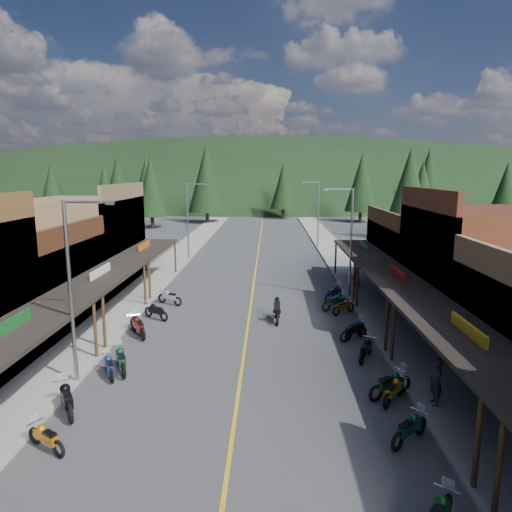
# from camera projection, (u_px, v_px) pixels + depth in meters

# --- Properties ---
(ground) EXTENTS (220.00, 220.00, 0.00)m
(ground) POSITION_uv_depth(u_px,v_px,m) (246.00, 336.00, 25.60)
(ground) COLOR #38383A
(ground) RESTS_ON ground
(centerline) EXTENTS (0.15, 90.00, 0.01)m
(centerline) POSITION_uv_depth(u_px,v_px,m) (256.00, 265.00, 45.25)
(centerline) COLOR gold
(centerline) RESTS_ON ground
(sidewalk_west) EXTENTS (3.40, 94.00, 0.15)m
(sidewalk_west) POSITION_uv_depth(u_px,v_px,m) (169.00, 264.00, 45.49)
(sidewalk_west) COLOR gray
(sidewalk_west) RESTS_ON ground
(sidewalk_east) EXTENTS (3.40, 94.00, 0.15)m
(sidewalk_east) POSITION_uv_depth(u_px,v_px,m) (344.00, 265.00, 44.99)
(sidewalk_east) COLOR gray
(sidewalk_east) RESTS_ON ground
(shop_west_2) EXTENTS (10.90, 9.00, 6.20)m
(shop_west_2) POSITION_uv_depth(u_px,v_px,m) (18.00, 284.00, 27.20)
(shop_west_2) COLOR #3F2111
(shop_west_2) RESTS_ON ground
(shop_west_3) EXTENTS (10.90, 10.20, 8.20)m
(shop_west_3) POSITION_uv_depth(u_px,v_px,m) (81.00, 243.00, 36.46)
(shop_west_3) COLOR brown
(shop_west_3) RESTS_ON ground
(shop_east_2) EXTENTS (10.90, 9.00, 8.20)m
(shop_east_2) POSITION_uv_depth(u_px,v_px,m) (486.00, 270.00, 26.24)
(shop_east_2) COLOR #562B19
(shop_east_2) RESTS_ON ground
(shop_east_3) EXTENTS (10.90, 10.20, 6.20)m
(shop_east_3) POSITION_uv_depth(u_px,v_px,m) (428.00, 257.00, 35.85)
(shop_east_3) COLOR #4C2D16
(shop_east_3) RESTS_ON ground
(streetlight_0) EXTENTS (2.16, 0.18, 8.00)m
(streetlight_0) POSITION_uv_depth(u_px,v_px,m) (73.00, 284.00, 19.09)
(streetlight_0) COLOR gray
(streetlight_0) RESTS_ON ground
(streetlight_1) EXTENTS (2.16, 0.18, 8.00)m
(streetlight_1) POSITION_uv_depth(u_px,v_px,m) (189.00, 218.00, 46.61)
(streetlight_1) COLOR gray
(streetlight_1) RESTS_ON ground
(streetlight_2) EXTENTS (2.16, 0.18, 8.00)m
(streetlight_2) POSITION_uv_depth(u_px,v_px,m) (349.00, 238.00, 32.45)
(streetlight_2) COLOR gray
(streetlight_2) RESTS_ON ground
(streetlight_3) EXTENTS (2.16, 0.18, 8.00)m
(streetlight_3) POSITION_uv_depth(u_px,v_px,m) (317.00, 212.00, 54.08)
(streetlight_3) COLOR gray
(streetlight_3) RESTS_ON ground
(ridge_hill) EXTENTS (310.00, 140.00, 60.00)m
(ridge_hill) POSITION_uv_depth(u_px,v_px,m) (266.00, 199.00, 158.30)
(ridge_hill) COLOR black
(ridge_hill) RESTS_ON ground
(pine_0) EXTENTS (5.04, 5.04, 11.00)m
(pine_0) POSITION_uv_depth(u_px,v_px,m) (52.00, 186.00, 86.50)
(pine_0) COLOR black
(pine_0) RESTS_ON ground
(pine_1) EXTENTS (5.88, 5.88, 12.50)m
(pine_1) POSITION_uv_depth(u_px,v_px,m) (147.00, 181.00, 93.77)
(pine_1) COLOR black
(pine_1) RESTS_ON ground
(pine_2) EXTENTS (6.72, 6.72, 14.00)m
(pine_2) POSITION_uv_depth(u_px,v_px,m) (206.00, 178.00, 81.44)
(pine_2) COLOR black
(pine_2) RESTS_ON ground
(pine_3) EXTENTS (5.04, 5.04, 11.00)m
(pine_3) POSITION_uv_depth(u_px,v_px,m) (283.00, 186.00, 89.18)
(pine_3) COLOR black
(pine_3) RESTS_ON ground
(pine_4) EXTENTS (5.88, 5.88, 12.50)m
(pine_4) POSITION_uv_depth(u_px,v_px,m) (362.00, 182.00, 82.75)
(pine_4) COLOR black
(pine_4) RESTS_ON ground
(pine_5) EXTENTS (6.72, 6.72, 14.00)m
(pine_5) POSITION_uv_depth(u_px,v_px,m) (428.00, 177.00, 93.95)
(pine_5) COLOR black
(pine_5) RESTS_ON ground
(pine_6) EXTENTS (5.04, 5.04, 11.00)m
(pine_6) POSITION_uv_depth(u_px,v_px,m) (506.00, 186.00, 86.02)
(pine_6) COLOR black
(pine_6) RESTS_ON ground
(pine_7) EXTENTS (5.88, 5.88, 12.50)m
(pine_7) POSITION_uv_depth(u_px,v_px,m) (118.00, 181.00, 99.90)
(pine_7) COLOR black
(pine_7) RESTS_ON ground
(pine_8) EXTENTS (4.48, 4.48, 10.00)m
(pine_8) POSITION_uv_depth(u_px,v_px,m) (105.00, 194.00, 64.46)
(pine_8) COLOR black
(pine_8) RESTS_ON ground
(pine_9) EXTENTS (4.93, 4.93, 10.80)m
(pine_9) POSITION_uv_depth(u_px,v_px,m) (422.00, 190.00, 67.99)
(pine_9) COLOR black
(pine_9) RESTS_ON ground
(pine_10) EXTENTS (5.38, 5.38, 11.60)m
(pine_10) POSITION_uv_depth(u_px,v_px,m) (151.00, 186.00, 74.03)
(pine_10) COLOR black
(pine_10) RESTS_ON ground
(pine_11) EXTENTS (5.82, 5.82, 12.40)m
(pine_11) POSITION_uv_depth(u_px,v_px,m) (409.00, 186.00, 61.08)
(pine_11) COLOR black
(pine_11) RESTS_ON ground
(bike_west_3) EXTENTS (1.93, 1.52, 1.07)m
(bike_west_3) POSITION_uv_depth(u_px,v_px,m) (46.00, 436.00, 14.98)
(bike_west_3) COLOR #C46F0E
(bike_west_3) RESTS_ON ground
(bike_west_4) EXTENTS (1.86, 2.36, 1.32)m
(bike_west_4) POSITION_uv_depth(u_px,v_px,m) (67.00, 397.00, 17.32)
(bike_west_4) COLOR black
(bike_west_4) RESTS_ON ground
(bike_west_5) EXTENTS (1.49, 2.03, 1.12)m
(bike_west_5) POSITION_uv_depth(u_px,v_px,m) (109.00, 365.00, 20.45)
(bike_west_5) COLOR navy
(bike_west_5) RESTS_ON ground
(bike_west_6) EXTENTS (1.64, 2.36, 1.29)m
(bike_west_6) POSITION_uv_depth(u_px,v_px,m) (121.00, 358.00, 20.97)
(bike_west_6) COLOR #0D4424
(bike_west_6) RESTS_ON ground
(bike_west_7) EXTENTS (1.87, 2.31, 1.30)m
(bike_west_7) POSITION_uv_depth(u_px,v_px,m) (138.00, 325.00, 25.50)
(bike_west_7) COLOR #650E0D
(bike_west_7) RESTS_ON ground
(bike_west_8) EXTENTS (1.76, 2.09, 1.18)m
(bike_west_8) POSITION_uv_depth(u_px,v_px,m) (137.00, 323.00, 26.09)
(bike_west_8) COLOR navy
(bike_west_8) RESTS_ON ground
(bike_west_9) EXTENTS (2.06, 1.75, 1.17)m
(bike_west_9) POSITION_uv_depth(u_px,v_px,m) (156.00, 310.00, 28.46)
(bike_west_9) COLOR black
(bike_west_9) RESTS_ON ground
(bike_west_10) EXTENTS (2.14, 1.67, 1.19)m
(bike_west_10) POSITION_uv_depth(u_px,v_px,m) (170.00, 296.00, 31.61)
(bike_west_10) COLOR #A9A8AD
(bike_west_10) RESTS_ON ground
(bike_east_3) EXTENTS (1.96, 1.88, 1.16)m
(bike_east_3) POSITION_uv_depth(u_px,v_px,m) (410.00, 427.00, 15.45)
(bike_east_3) COLOR #0D452E
(bike_east_3) RESTS_ON ground
(bike_east_4) EXTENTS (1.67, 1.93, 1.10)m
(bike_east_4) POSITION_uv_depth(u_px,v_px,m) (394.00, 389.00, 18.19)
(bike_east_4) COLOR orange
(bike_east_4) RESTS_ON ground
(bike_east_5) EXTENTS (2.27, 1.78, 1.26)m
(bike_east_5) POSITION_uv_depth(u_px,v_px,m) (390.00, 383.00, 18.59)
(bike_east_5) COLOR #0C3E1F
(bike_east_5) RESTS_ON ground
(bike_east_6) EXTENTS (1.53, 2.16, 1.18)m
(bike_east_6) POSITION_uv_depth(u_px,v_px,m) (366.00, 348.00, 22.34)
(bike_east_6) COLOR black
(bike_east_6) RESTS_ON ground
(bike_east_7) EXTENTS (1.95, 1.67, 1.11)m
(bike_east_7) POSITION_uv_depth(u_px,v_px,m) (353.00, 330.00, 25.00)
(bike_east_7) COLOR black
(bike_east_7) RESTS_ON ground
(bike_east_8) EXTENTS (1.80, 2.01, 1.16)m
(bike_east_8) POSITION_uv_depth(u_px,v_px,m) (355.00, 327.00, 25.35)
(bike_east_8) COLOR navy
(bike_east_8) RESTS_ON ground
(bike_east_9) EXTENTS (1.90, 1.69, 1.09)m
(bike_east_9) POSITION_uv_depth(u_px,v_px,m) (344.00, 306.00, 29.60)
(bike_east_9) COLOR #B03E0C
(bike_east_9) RESTS_ON ground
(bike_east_10) EXTENTS (2.20, 1.80, 1.24)m
(bike_east_10) POSITION_uv_depth(u_px,v_px,m) (335.00, 301.00, 30.38)
(bike_east_10) COLOR #0D4228
(bike_east_10) RESTS_ON ground
(bike_east_11) EXTENTS (2.02, 2.34, 1.34)m
(bike_east_11) POSITION_uv_depth(u_px,v_px,m) (334.00, 292.00, 32.42)
(bike_east_11) COLOR navy
(bike_east_11) RESTS_ON ground
(rider_on_bike) EXTENTS (0.78, 2.20, 1.66)m
(rider_on_bike) POSITION_uv_depth(u_px,v_px,m) (277.00, 311.00, 27.98)
(rider_on_bike) COLOR black
(rider_on_bike) RESTS_ON ground
(pedestrian_east_a) EXTENTS (0.48, 0.71, 1.89)m
(pedestrian_east_a) POSITION_uv_depth(u_px,v_px,m) (436.00, 381.00, 17.67)
(pedestrian_east_a) COLOR #272233
(pedestrian_east_a) RESTS_ON sidewalk_east
(pedestrian_east_b) EXTENTS (0.88, 0.61, 1.67)m
(pedestrian_east_b) POSITION_uv_depth(u_px,v_px,m) (356.00, 277.00, 35.82)
(pedestrian_east_b) COLOR #4F3731
(pedestrian_east_b) RESTS_ON sidewalk_east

